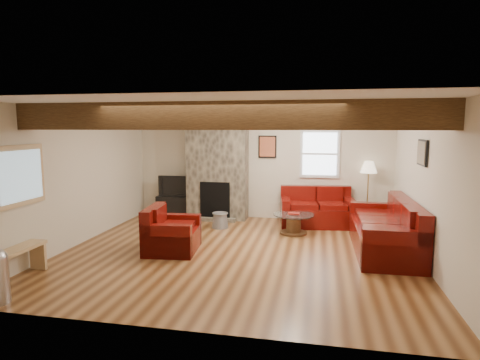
% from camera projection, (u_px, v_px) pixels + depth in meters
% --- Properties ---
extents(room, '(8.00, 8.00, 8.00)m').
position_uv_depth(room, '(238.00, 181.00, 6.78)').
color(room, '#5A3318').
rests_on(room, ground).
extents(floor, '(6.00, 6.00, 0.00)m').
position_uv_depth(floor, '(238.00, 252.00, 6.95)').
color(floor, '#5A3318').
rests_on(floor, ground).
extents(oak_beam, '(6.00, 0.36, 0.38)m').
position_uv_depth(oak_beam, '(219.00, 116.00, 5.43)').
color(oak_beam, black).
rests_on(oak_beam, room).
extents(chimney_breast, '(1.40, 0.67, 2.50)m').
position_uv_depth(chimney_breast, '(217.00, 167.00, 9.40)').
color(chimney_breast, '#3B352D').
rests_on(chimney_breast, floor).
extents(back_window, '(0.90, 0.08, 1.10)m').
position_uv_depth(back_window, '(320.00, 154.00, 9.12)').
color(back_window, silver).
rests_on(back_window, room).
extents(hatch_window, '(0.08, 1.00, 0.90)m').
position_uv_depth(hatch_window, '(20.00, 176.00, 5.87)').
color(hatch_window, tan).
rests_on(hatch_window, room).
extents(ceiling_dome, '(0.40, 0.40, 0.18)m').
position_uv_depth(ceiling_dome, '(296.00, 111.00, 7.33)').
color(ceiling_dome, white).
rests_on(ceiling_dome, room).
extents(artwork_back, '(0.42, 0.06, 0.52)m').
position_uv_depth(artwork_back, '(267.00, 147.00, 9.33)').
color(artwork_back, black).
rests_on(artwork_back, room).
extents(artwork_right, '(0.06, 0.55, 0.42)m').
position_uv_depth(artwork_right, '(422.00, 153.00, 6.44)').
color(artwork_right, black).
rests_on(artwork_right, room).
extents(sofa_three, '(1.00, 2.35, 0.90)m').
position_uv_depth(sofa_three, '(384.00, 226.00, 6.96)').
color(sofa_three, '#400405').
rests_on(sofa_three, floor).
extents(loveseat, '(1.68, 1.10, 0.83)m').
position_uv_depth(loveseat, '(317.00, 207.00, 8.81)').
color(loveseat, '#400405').
rests_on(loveseat, floor).
extents(armchair_red, '(0.94, 1.05, 0.78)m').
position_uv_depth(armchair_red, '(172.00, 229.00, 6.99)').
color(armchair_red, '#400405').
rests_on(armchair_red, floor).
extents(coffee_table, '(0.83, 0.83, 0.43)m').
position_uv_depth(coffee_table, '(294.00, 224.00, 8.15)').
color(coffee_table, '#422915').
rests_on(coffee_table, floor).
extents(tv_cabinet, '(0.98, 0.39, 0.49)m').
position_uv_depth(tv_cabinet, '(178.00, 206.00, 9.77)').
color(tv_cabinet, black).
rests_on(tv_cabinet, floor).
extents(television, '(0.88, 0.12, 0.51)m').
position_uv_depth(television, '(177.00, 186.00, 9.70)').
color(television, black).
rests_on(television, tv_cabinet).
extents(floor_lamp, '(0.36, 0.36, 1.41)m').
position_uv_depth(floor_lamp, '(369.00, 171.00, 8.80)').
color(floor_lamp, tan).
rests_on(floor_lamp, floor).
extents(pine_bench, '(0.28, 1.20, 0.45)m').
position_uv_depth(pine_bench, '(11.00, 267.00, 5.57)').
color(pine_bench, tan).
rests_on(pine_bench, floor).
extents(coal_bucket, '(0.36, 0.36, 0.34)m').
position_uv_depth(coal_bucket, '(220.00, 220.00, 8.63)').
color(coal_bucket, gray).
rests_on(coal_bucket, floor).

